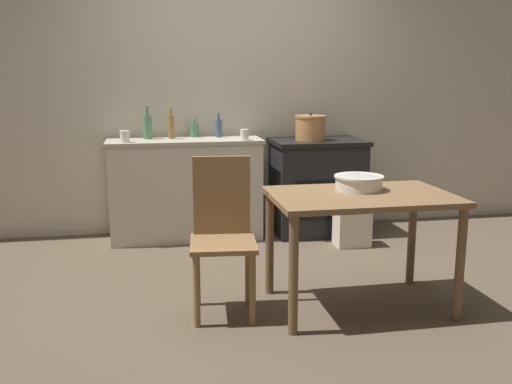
{
  "coord_description": "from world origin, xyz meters",
  "views": [
    {
      "loc": [
        -0.8,
        -3.8,
        1.48
      ],
      "look_at": [
        0.0,
        0.4,
        0.59
      ],
      "focal_mm": 40.0,
      "sensor_mm": 36.0,
      "label": 1
    }
  ],
  "objects_px": {
    "work_table": "(361,210)",
    "bottle_mid_left": "(147,126)",
    "flour_sack": "(352,226)",
    "bottle_far_left": "(219,128)",
    "bottle_left": "(171,127)",
    "cup_center": "(125,136)",
    "chair": "(223,231)",
    "cup_center_right": "(244,135)",
    "bottle_center_left": "(194,130)",
    "stock_pot": "(310,128)",
    "mixing_bowl_large": "(359,182)",
    "stove": "(317,186)"
  },
  "relations": [
    {
      "from": "bottle_mid_left",
      "to": "bottle_center_left",
      "type": "bearing_deg",
      "value": 12.36
    },
    {
      "from": "cup_center_right",
      "to": "stove",
      "type": "bearing_deg",
      "value": 11.56
    },
    {
      "from": "flour_sack",
      "to": "bottle_far_left",
      "type": "relative_size",
      "value": 1.62
    },
    {
      "from": "stove",
      "to": "cup_center_right",
      "type": "bearing_deg",
      "value": -168.44
    },
    {
      "from": "cup_center",
      "to": "cup_center_right",
      "type": "relative_size",
      "value": 1.04
    },
    {
      "from": "work_table",
      "to": "stock_pot",
      "type": "xyz_separation_m",
      "value": [
        0.16,
        1.72,
        0.36
      ]
    },
    {
      "from": "work_table",
      "to": "chair",
      "type": "xyz_separation_m",
      "value": [
        -0.86,
        0.1,
        -0.12
      ]
    },
    {
      "from": "work_table",
      "to": "cup_center_right",
      "type": "xyz_separation_m",
      "value": [
        -0.47,
        1.62,
        0.32
      ]
    },
    {
      "from": "bottle_far_left",
      "to": "bottle_left",
      "type": "height_order",
      "value": "bottle_left"
    },
    {
      "from": "work_table",
      "to": "stock_pot",
      "type": "relative_size",
      "value": 3.97
    },
    {
      "from": "stove",
      "to": "work_table",
      "type": "height_order",
      "value": "stove"
    },
    {
      "from": "cup_center",
      "to": "cup_center_right",
      "type": "bearing_deg",
      "value": -1.8
    },
    {
      "from": "stove",
      "to": "mixing_bowl_large",
      "type": "relative_size",
      "value": 2.77
    },
    {
      "from": "mixing_bowl_large",
      "to": "bottle_left",
      "type": "height_order",
      "value": "bottle_left"
    },
    {
      "from": "work_table",
      "to": "bottle_far_left",
      "type": "xyz_separation_m",
      "value": [
        -0.66,
        1.91,
        0.35
      ]
    },
    {
      "from": "bottle_center_left",
      "to": "cup_center_right",
      "type": "relative_size",
      "value": 1.76
    },
    {
      "from": "chair",
      "to": "flour_sack",
      "type": "height_order",
      "value": "chair"
    },
    {
      "from": "bottle_far_left",
      "to": "cup_center_right",
      "type": "relative_size",
      "value": 2.27
    },
    {
      "from": "chair",
      "to": "cup_center_right",
      "type": "height_order",
      "value": "cup_center_right"
    },
    {
      "from": "stove",
      "to": "cup_center",
      "type": "bearing_deg",
      "value": -176.25
    },
    {
      "from": "bottle_far_left",
      "to": "cup_center",
      "type": "height_order",
      "value": "bottle_far_left"
    },
    {
      "from": "chair",
      "to": "bottle_mid_left",
      "type": "xyz_separation_m",
      "value": [
        -0.43,
        1.78,
        0.5
      ]
    },
    {
      "from": "stock_pot",
      "to": "cup_center_right",
      "type": "xyz_separation_m",
      "value": [
        -0.63,
        -0.1,
        -0.04
      ]
    },
    {
      "from": "work_table",
      "to": "flour_sack",
      "type": "relative_size",
      "value": 3.2
    },
    {
      "from": "bottle_far_left",
      "to": "cup_center_right",
      "type": "height_order",
      "value": "bottle_far_left"
    },
    {
      "from": "bottle_far_left",
      "to": "cup_center",
      "type": "distance_m",
      "value": 0.87
    },
    {
      "from": "stock_pot",
      "to": "bottle_far_left",
      "type": "relative_size",
      "value": 1.3
    },
    {
      "from": "bottle_left",
      "to": "bottle_mid_left",
      "type": "distance_m",
      "value": 0.21
    },
    {
      "from": "bottle_far_left",
      "to": "cup_center",
      "type": "xyz_separation_m",
      "value": [
        -0.83,
        -0.26,
        -0.03
      ]
    },
    {
      "from": "flour_sack",
      "to": "cup_center",
      "type": "xyz_separation_m",
      "value": [
        -1.91,
        0.38,
        0.78
      ]
    },
    {
      "from": "stock_pot",
      "to": "bottle_mid_left",
      "type": "height_order",
      "value": "bottle_mid_left"
    },
    {
      "from": "bottle_center_left",
      "to": "flour_sack",
      "type": "bearing_deg",
      "value": -28.4
    },
    {
      "from": "bottle_left",
      "to": "cup_center_right",
      "type": "relative_size",
      "value": 2.84
    },
    {
      "from": "bottle_left",
      "to": "cup_center",
      "type": "xyz_separation_m",
      "value": [
        -0.4,
        -0.22,
        -0.06
      ]
    },
    {
      "from": "work_table",
      "to": "stock_pot",
      "type": "bearing_deg",
      "value": 84.63
    },
    {
      "from": "flour_sack",
      "to": "mixing_bowl_large",
      "type": "relative_size",
      "value": 1.11
    },
    {
      "from": "bottle_center_left",
      "to": "stock_pot",
      "type": "bearing_deg",
      "value": -13.58
    },
    {
      "from": "bottle_mid_left",
      "to": "cup_center",
      "type": "height_order",
      "value": "bottle_mid_left"
    },
    {
      "from": "bottle_left",
      "to": "cup_center",
      "type": "relative_size",
      "value": 2.73
    },
    {
      "from": "stove",
      "to": "bottle_center_left",
      "type": "distance_m",
      "value": 1.26
    },
    {
      "from": "mixing_bowl_large",
      "to": "bottle_center_left",
      "type": "xyz_separation_m",
      "value": [
        -0.9,
        1.85,
        0.18
      ]
    },
    {
      "from": "work_table",
      "to": "stock_pot",
      "type": "distance_m",
      "value": 1.76
    },
    {
      "from": "flour_sack",
      "to": "cup_center",
      "type": "distance_m",
      "value": 2.1
    },
    {
      "from": "cup_center_right",
      "to": "bottle_left",
      "type": "bearing_deg",
      "value": 158.23
    },
    {
      "from": "mixing_bowl_large",
      "to": "cup_center",
      "type": "bearing_deg",
      "value": 134.84
    },
    {
      "from": "work_table",
      "to": "bottle_mid_left",
      "type": "relative_size",
      "value": 3.9
    },
    {
      "from": "bottle_mid_left",
      "to": "cup_center",
      "type": "xyz_separation_m",
      "value": [
        -0.19,
        -0.23,
        -0.06
      ]
    },
    {
      "from": "chair",
      "to": "bottle_center_left",
      "type": "xyz_separation_m",
      "value": [
        -0.01,
        1.87,
        0.46
      ]
    },
    {
      "from": "stove",
      "to": "bottle_left",
      "type": "bearing_deg",
      "value": 175.58
    },
    {
      "from": "cup_center",
      "to": "bottle_center_left",
      "type": "bearing_deg",
      "value": 27.67
    }
  ]
}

